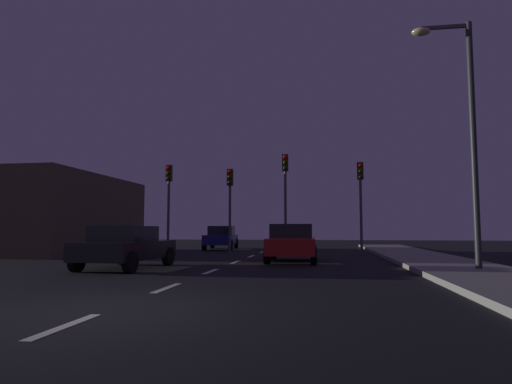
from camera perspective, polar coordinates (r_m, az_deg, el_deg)
ground_plane at (r=14.11m, az=-5.28°, el=-10.03°), size 80.00×80.00×0.00m
sidewalk_curb_right at (r=14.31m, az=25.75°, el=-9.19°), size 3.00×40.00×0.15m
lane_stripe_nearest at (r=6.52m, az=-23.54°, el=-15.68°), size 0.16×1.60×0.01m
lane_stripe_second at (r=9.91m, az=-11.53°, el=-12.12°), size 0.16×1.60×0.01m
lane_stripe_third at (r=13.53m, az=-5.90°, el=-10.23°), size 0.16×1.60×0.01m
lane_stripe_fourth at (r=17.22m, az=-2.70°, el=-9.09°), size 0.16×1.60×0.01m
lane_stripe_fifth at (r=20.95m, az=-0.64°, el=-8.35°), size 0.16×1.60×0.01m
lane_stripe_sixth at (r=24.70m, az=0.79°, el=-7.82°), size 0.16×1.60×0.01m
lane_stripe_seventh at (r=28.47m, az=1.84°, el=-7.43°), size 0.16×1.60×0.01m
traffic_signal_far_left at (r=24.53m, az=-11.29°, el=0.14°), size 0.32×0.38×4.81m
traffic_signal_center_left at (r=23.57m, az=-3.41°, el=-0.21°), size 0.32×0.38×4.52m
traffic_signal_center_right at (r=23.18m, az=3.83°, el=1.03°), size 0.32×0.38×5.24m
traffic_signal_far_right at (r=23.15m, az=13.45°, el=0.35°), size 0.32×0.38×4.73m
car_stopped_ahead at (r=17.37m, az=4.69°, el=-6.58°), size 1.98×3.94×1.48m
car_adjacent_lane at (r=14.95m, az=-16.56°, el=-6.82°), size 2.09×4.01×1.38m
car_oncoming_far at (r=28.34m, az=-4.55°, el=-5.92°), size 2.10×4.08×1.49m
street_lamp_right at (r=14.54m, az=25.41°, el=8.35°), size 1.75×0.36×7.50m
storefront_left at (r=26.20m, az=-24.53°, el=-2.71°), size 5.91×9.80×4.13m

